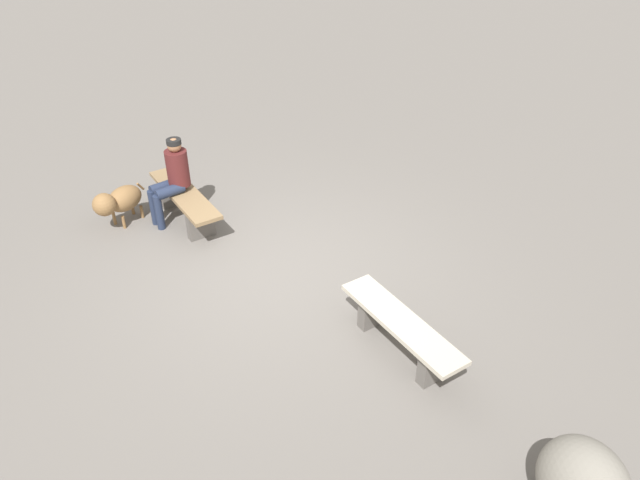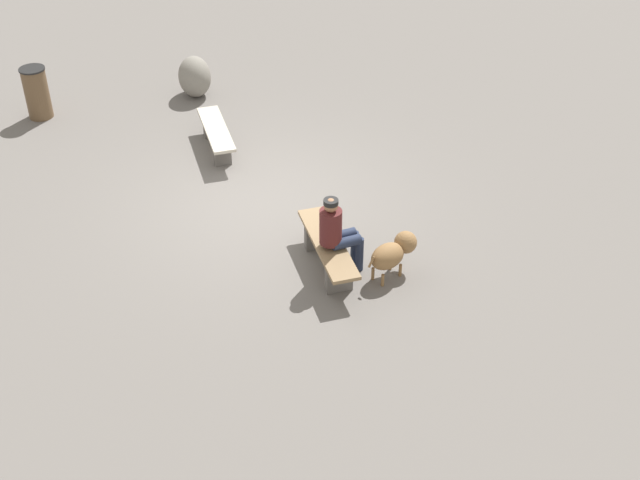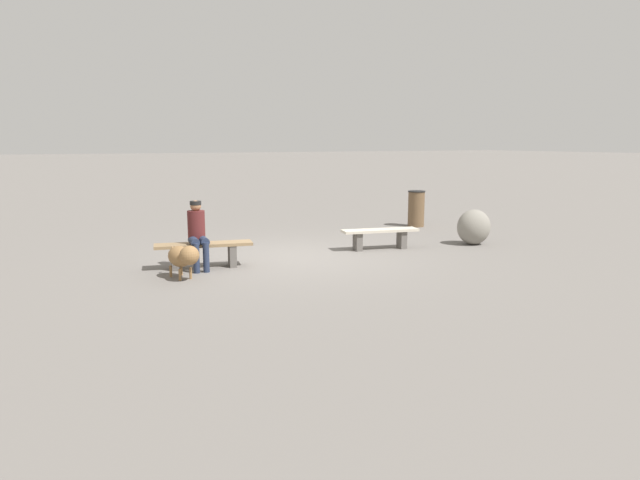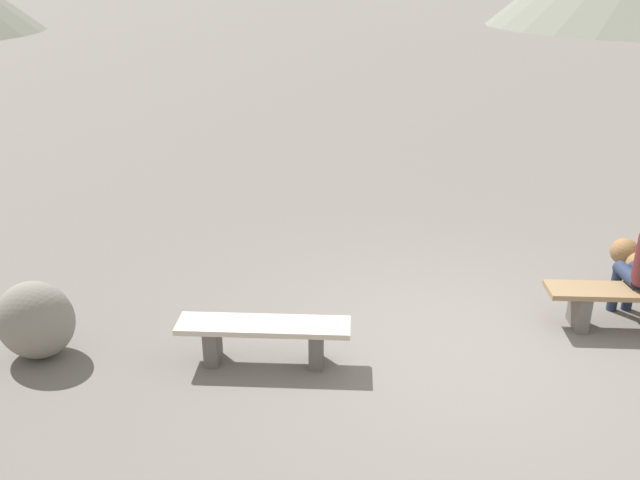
% 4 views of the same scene
% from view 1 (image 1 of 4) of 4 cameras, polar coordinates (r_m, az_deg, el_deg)
% --- Properties ---
extents(ground, '(210.00, 210.00, 0.06)m').
position_cam_1_polar(ground, '(7.53, -3.94, -3.43)').
color(ground, slate).
extents(bench_left, '(1.67, 0.71, 0.43)m').
position_cam_1_polar(bench_left, '(6.30, 7.76, -8.50)').
color(bench_left, '#605B56').
rests_on(bench_left, ground).
extents(bench_right, '(1.78, 0.75, 0.45)m').
position_cam_1_polar(bench_right, '(8.60, -12.83, 3.66)').
color(bench_right, '#605B56').
rests_on(bench_right, ground).
extents(seated_person, '(0.36, 0.62, 1.22)m').
position_cam_1_polar(seated_person, '(8.49, -14.04, 6.01)').
color(seated_person, '#511E1E').
rests_on(seated_person, ground).
extents(dog, '(0.46, 0.86, 0.60)m').
position_cam_1_polar(dog, '(8.72, -18.81, 3.60)').
color(dog, olive).
rests_on(dog, ground).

